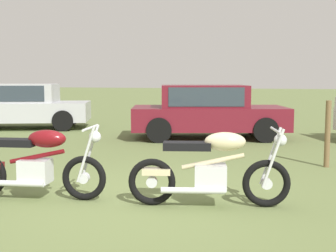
{
  "coord_description": "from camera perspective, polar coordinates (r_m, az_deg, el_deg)",
  "views": [
    {
      "loc": [
        2.05,
        -5.48,
        1.64
      ],
      "look_at": [
        0.2,
        1.4,
        0.86
      ],
      "focal_mm": 47.42,
      "sensor_mm": 36.0,
      "label": 1
    }
  ],
  "objects": [
    {
      "name": "ground_plane",
      "position": [
        6.08,
        -5.34,
        -9.42
      ],
      "size": [
        120.0,
        120.0,
        0.0
      ],
      "primitive_type": "plane",
      "color": "olive"
    },
    {
      "name": "motorcycle_maroon",
      "position": [
        6.27,
        -16.68,
        -4.67
      ],
      "size": [
        2.0,
        0.71,
        1.02
      ],
      "rotation": [
        0.0,
        0.0,
        0.14
      ],
      "color": "black",
      "rests_on": "ground"
    },
    {
      "name": "motorcycle_cream",
      "position": [
        5.68,
        5.55,
        -5.52
      ],
      "size": [
        2.04,
        0.8,
        1.02
      ],
      "rotation": [
        0.0,
        0.0,
        0.21
      ],
      "color": "black",
      "rests_on": "ground"
    },
    {
      "name": "car_silver",
      "position": [
        15.01,
        -18.89,
        2.86
      ],
      "size": [
        4.5,
        3.03,
        1.43
      ],
      "rotation": [
        0.0,
        0.0,
        0.34
      ],
      "color": "#B2B5BA",
      "rests_on": "ground"
    },
    {
      "name": "car_burgundy",
      "position": [
        12.0,
        4.99,
        2.22
      ],
      "size": [
        4.42,
        2.82,
        1.43
      ],
      "rotation": [
        0.0,
        0.0,
        0.27
      ],
      "color": "maroon",
      "rests_on": "ground"
    },
    {
      "name": "fence_post_wooden",
      "position": [
        8.59,
        19.82,
        -0.98
      ],
      "size": [
        0.1,
        0.1,
        1.22
      ],
      "primitive_type": "cylinder",
      "color": "brown",
      "rests_on": "ground"
    }
  ]
}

